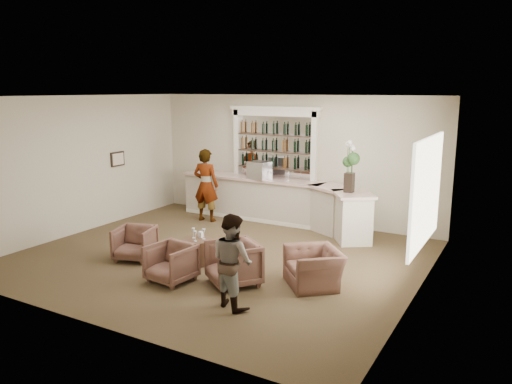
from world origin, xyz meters
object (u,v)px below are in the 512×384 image
at_px(bar_counter, 278,202).
at_px(flower_vase, 350,163).
at_px(armchair_left, 135,243).
at_px(armchair_right, 233,263).
at_px(armchair_center, 171,263).
at_px(cocktail_table, 198,251).
at_px(espresso_machine, 259,170).
at_px(sommelier, 206,185).
at_px(guest, 232,261).
at_px(armchair_far, 314,268).

height_order(bar_counter, flower_vase, flower_vase).
xyz_separation_m(armchair_left, armchair_right, (2.47, -0.15, 0.05)).
bearing_deg(armchair_center, cocktail_table, 104.47).
bearing_deg(flower_vase, espresso_machine, 169.23).
bearing_deg(armchair_center, armchair_right, 28.79).
bearing_deg(sommelier, armchair_right, 124.77).
height_order(guest, flower_vase, flower_vase).
bearing_deg(armchair_left, sommelier, 81.67).
height_order(sommelier, armchair_left, sommelier).
height_order(armchair_left, armchair_right, armchair_right).
relative_size(guest, armchair_center, 1.99).
distance_m(cocktail_table, armchair_right, 1.35).
bearing_deg(armchair_center, guest, -6.44).
bearing_deg(guest, flower_vase, -73.82).
distance_m(bar_counter, sommelier, 1.94).
bearing_deg(armchair_far, bar_counter, 174.03).
bearing_deg(espresso_machine, guest, -55.85).
distance_m(guest, armchair_left, 3.12).
bearing_deg(armchair_right, espresso_machine, 150.45).
height_order(bar_counter, cocktail_table, bar_counter).
relative_size(cocktail_table, armchair_left, 0.78).
bearing_deg(armchair_center, bar_counter, 98.19).
distance_m(armchair_right, armchair_far, 1.44).
xyz_separation_m(bar_counter, armchair_far, (2.48, -3.48, -0.24)).
distance_m(bar_counter, armchair_far, 4.28).
height_order(cocktail_table, armchair_left, armchair_left).
relative_size(sommelier, guest, 1.26).
height_order(sommelier, guest, sommelier).
bearing_deg(armchair_far, espresso_machine, 179.84).
relative_size(guest, armchair_far, 1.51).
relative_size(armchair_left, espresso_machine, 1.46).
distance_m(sommelier, armchair_center, 4.34).
bearing_deg(espresso_machine, armchair_left, -91.09).
relative_size(cocktail_table, armchair_far, 0.58).
bearing_deg(sommelier, armchair_center, 110.11).
distance_m(guest, armchair_far, 1.71).
bearing_deg(guest, armchair_left, 4.07).
distance_m(armchair_center, flower_vase, 4.68).
relative_size(bar_counter, sommelier, 2.97).
height_order(sommelier, armchair_center, sommelier).
bearing_deg(cocktail_table, armchair_center, -81.91).
bearing_deg(flower_vase, armchair_left, -134.56).
bearing_deg(armchair_right, sommelier, 168.55).
bearing_deg(armchair_right, bar_counter, 143.78).
distance_m(armchair_center, espresso_machine, 4.66).
bearing_deg(armchair_far, guest, -70.68).
bearing_deg(armchair_far, armchair_left, -123.79).
distance_m(armchair_left, armchair_right, 2.48).
distance_m(cocktail_table, armchair_center, 1.04).
height_order(armchair_left, flower_vase, flower_vase).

